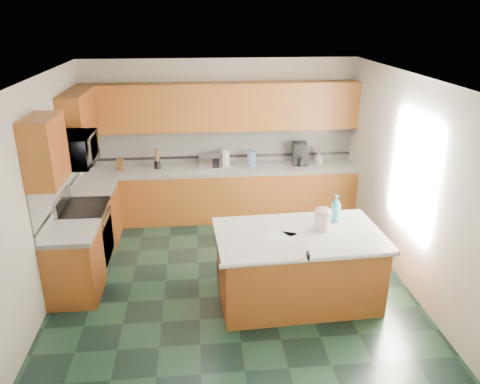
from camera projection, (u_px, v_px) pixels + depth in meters
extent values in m
plane|color=black|center=(232.00, 277.00, 6.43)|extent=(4.60, 4.60, 0.00)
plane|color=white|center=(230.00, 77.00, 5.44)|extent=(4.60, 4.60, 0.00)
cube|color=silver|center=(221.00, 139.00, 8.08)|extent=(4.60, 0.04, 2.70)
cube|color=silver|center=(253.00, 286.00, 3.78)|extent=(4.60, 0.04, 2.70)
cube|color=silver|center=(42.00, 192.00, 5.73)|extent=(0.04, 4.60, 2.70)
cube|color=silver|center=(407.00, 180.00, 6.14)|extent=(0.04, 4.60, 2.70)
cube|color=#5E250E|center=(222.00, 195.00, 8.12)|extent=(4.60, 0.60, 0.86)
cube|color=white|center=(222.00, 170.00, 7.96)|extent=(4.60, 0.64, 0.06)
cube|color=#5E250E|center=(221.00, 107.00, 7.70)|extent=(4.60, 0.33, 0.78)
cube|color=silver|center=(221.00, 145.00, 8.10)|extent=(4.60, 0.02, 0.63)
cube|color=black|center=(221.00, 156.00, 8.16)|extent=(4.60, 0.01, 0.05)
cube|color=#5E250E|center=(97.00, 216.00, 7.29)|extent=(0.60, 0.82, 0.86)
cube|color=white|center=(94.00, 188.00, 7.12)|extent=(0.64, 0.82, 0.06)
cube|color=#5E250E|center=(74.00, 266.00, 5.87)|extent=(0.60, 0.72, 0.86)
cube|color=white|center=(69.00, 233.00, 5.70)|extent=(0.64, 0.72, 0.06)
cube|color=silver|center=(58.00, 185.00, 6.28)|extent=(0.02, 2.30, 0.63)
cube|color=black|center=(61.00, 198.00, 6.36)|extent=(0.01, 2.30, 0.05)
cube|color=#5E250E|center=(78.00, 119.00, 6.85)|extent=(0.33, 1.09, 0.78)
cube|color=#5E250E|center=(45.00, 151.00, 5.31)|extent=(0.33, 0.72, 0.78)
cube|color=#B7B7BC|center=(87.00, 238.00, 6.55)|extent=(0.60, 0.76, 0.88)
cube|color=black|center=(108.00, 240.00, 6.59)|extent=(0.02, 0.68, 0.55)
cube|color=black|center=(83.00, 208.00, 6.39)|extent=(0.62, 0.78, 0.04)
cylinder|color=#B7B7BC|center=(107.00, 215.00, 6.46)|extent=(0.02, 0.66, 0.02)
cube|color=#B7B7BC|center=(62.00, 201.00, 6.32)|extent=(0.06, 0.76, 0.18)
imported|color=#B7B7BC|center=(75.00, 150.00, 6.08)|extent=(0.50, 0.73, 0.41)
cube|color=#5E250E|center=(297.00, 268.00, 5.82)|extent=(1.96, 1.18, 0.86)
cube|color=white|center=(299.00, 235.00, 5.65)|extent=(2.06, 1.28, 0.06)
cylinder|color=white|center=(311.00, 260.00, 5.10)|extent=(2.01, 0.16, 0.06)
cylinder|color=white|center=(322.00, 222.00, 5.69)|extent=(0.26, 0.26, 0.20)
ellipsoid|color=#D198A6|center=(323.00, 212.00, 5.64)|extent=(0.21, 0.21, 0.13)
cylinder|color=tan|center=(323.00, 209.00, 5.63)|extent=(0.07, 0.02, 0.02)
sphere|color=tan|center=(320.00, 209.00, 5.62)|extent=(0.04, 0.04, 0.04)
sphere|color=tan|center=(326.00, 209.00, 5.63)|extent=(0.04, 0.04, 0.04)
imported|color=teal|center=(336.00, 208.00, 5.90)|extent=(0.15, 0.15, 0.35)
cube|color=white|center=(293.00, 231.00, 5.68)|extent=(0.30, 0.28, 0.00)
cube|color=white|center=(282.00, 236.00, 5.57)|extent=(0.38, 0.33, 0.00)
cube|color=black|center=(308.00, 256.00, 5.10)|extent=(0.03, 0.09, 0.08)
cylinder|color=black|center=(309.00, 260.00, 5.05)|extent=(0.01, 0.07, 0.01)
cube|color=#472814|center=(120.00, 165.00, 7.80)|extent=(0.13, 0.16, 0.21)
cylinder|color=black|center=(157.00, 165.00, 7.90)|extent=(0.11, 0.11, 0.14)
cylinder|color=#472814|center=(157.00, 155.00, 7.83)|extent=(0.06, 0.06, 0.20)
cube|color=#B7B7BC|center=(210.00, 162.00, 7.93)|extent=(0.37, 0.26, 0.21)
cube|color=black|center=(210.00, 164.00, 7.83)|extent=(0.32, 0.01, 0.17)
cylinder|color=white|center=(226.00, 158.00, 7.99)|extent=(0.13, 0.13, 0.28)
cylinder|color=#B7B7BC|center=(226.00, 166.00, 8.04)|extent=(0.19, 0.19, 0.01)
cylinder|color=#608AC1|center=(252.00, 159.00, 8.00)|extent=(0.15, 0.15, 0.25)
cylinder|color=#608AC1|center=(252.00, 151.00, 7.95)|extent=(0.07, 0.07, 0.04)
cube|color=black|center=(300.00, 153.00, 8.07)|extent=(0.25, 0.27, 0.39)
cylinder|color=black|center=(300.00, 161.00, 8.05)|extent=(0.16, 0.16, 0.16)
imported|color=white|center=(319.00, 158.00, 8.10)|extent=(0.14, 0.14, 0.23)
cylinder|color=red|center=(319.00, 151.00, 8.05)|extent=(0.02, 0.02, 0.03)
cube|color=white|center=(413.00, 174.00, 5.90)|extent=(0.02, 1.40, 1.10)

